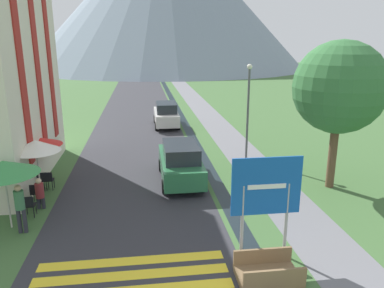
# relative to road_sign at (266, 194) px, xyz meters

# --- Properties ---
(ground_plane) EXTENTS (160.00, 160.00, 0.00)m
(ground_plane) POSITION_rel_road_sign_xyz_m (-1.40, 16.38, -2.08)
(ground_plane) COLOR #3D6033
(road) EXTENTS (6.40, 60.00, 0.01)m
(road) POSITION_rel_road_sign_xyz_m (-3.90, 26.38, -2.08)
(road) COLOR #2D2D33
(road) RESTS_ON ground_plane
(footpath) EXTENTS (2.20, 60.00, 0.01)m
(footpath) POSITION_rel_road_sign_xyz_m (2.20, 26.38, -2.08)
(footpath) COLOR slate
(footpath) RESTS_ON ground_plane
(drainage_channel) EXTENTS (0.60, 60.00, 0.00)m
(drainage_channel) POSITION_rel_road_sign_xyz_m (-0.20, 26.38, -2.08)
(drainage_channel) COLOR black
(drainage_channel) RESTS_ON ground_plane
(crosswalk_marking) EXTENTS (5.44, 1.84, 0.01)m
(crosswalk_marking) POSITION_rel_road_sign_xyz_m (-3.90, -0.39, -2.08)
(crosswalk_marking) COLOR yellow
(crosswalk_marking) RESTS_ON ground_plane
(road_sign) EXTENTS (2.07, 0.11, 3.19)m
(road_sign) POSITION_rel_road_sign_xyz_m (0.00, 0.00, 0.00)
(road_sign) COLOR #9E9EA3
(road_sign) RESTS_ON ground_plane
(footbridge) EXTENTS (1.70, 1.10, 0.65)m
(footbridge) POSITION_rel_road_sign_xyz_m (-0.20, -1.08, -1.86)
(footbridge) COLOR brown
(footbridge) RESTS_ON ground_plane
(parked_car_near) EXTENTS (1.89, 4.56, 1.82)m
(parked_car_near) POSITION_rel_road_sign_xyz_m (-1.80, 6.72, -1.17)
(parked_car_near) COLOR #28663D
(parked_car_near) RESTS_ON ground_plane
(parked_car_far) EXTENTS (1.81, 4.35, 1.82)m
(parked_car_far) POSITION_rel_road_sign_xyz_m (-1.71, 18.25, -1.17)
(parked_car_far) COLOR silver
(parked_car_far) RESTS_ON ground_plane
(cafe_chair_near_right) EXTENTS (0.40, 0.40, 0.85)m
(cafe_chair_near_right) POSITION_rel_road_sign_xyz_m (-7.73, 3.71, -1.57)
(cafe_chair_near_right) COLOR black
(cafe_chair_near_right) RESTS_ON ground_plane
(cafe_chair_far_left) EXTENTS (0.40, 0.40, 0.85)m
(cafe_chair_far_left) POSITION_rel_road_sign_xyz_m (-7.63, 6.33, -1.57)
(cafe_chair_far_left) COLOR black
(cafe_chair_far_left) RESTS_ON ground_plane
(cafe_chair_middle) EXTENTS (0.40, 0.40, 0.85)m
(cafe_chair_middle) POSITION_rel_road_sign_xyz_m (-7.79, 4.91, -1.57)
(cafe_chair_middle) COLOR black
(cafe_chair_middle) RESTS_ON ground_plane
(cafe_chair_far_right) EXTENTS (0.40, 0.40, 0.85)m
(cafe_chair_far_right) POSITION_rel_road_sign_xyz_m (-7.88, 6.34, -1.57)
(cafe_chair_far_right) COLOR black
(cafe_chair_far_right) RESTS_ON ground_plane
(cafe_umbrella_front_green) EXTENTS (2.33, 2.33, 2.46)m
(cafe_umbrella_front_green) POSITION_rel_road_sign_xyz_m (-8.16, 2.99, 0.13)
(cafe_umbrella_front_green) COLOR #B7B2A8
(cafe_umbrella_front_green) RESTS_ON ground_plane
(cafe_umbrella_middle_white) EXTENTS (1.95, 1.95, 2.49)m
(cafe_umbrella_middle_white) POSITION_rel_road_sign_xyz_m (-7.77, 5.55, 0.16)
(cafe_umbrella_middle_white) COLOR #B7B2A8
(cafe_umbrella_middle_white) RESTS_ON ground_plane
(cafe_umbrella_rear_red) EXTENTS (2.16, 2.16, 2.09)m
(cafe_umbrella_rear_red) POSITION_rel_road_sign_xyz_m (-8.23, 7.56, -0.18)
(cafe_umbrella_rear_red) COLOR #B7B2A8
(cafe_umbrella_rear_red) RESTS_ON ground_plane
(person_standing_terrace) EXTENTS (0.32, 0.32, 1.75)m
(person_standing_terrace) POSITION_rel_road_sign_xyz_m (-7.64, 2.55, -1.07)
(person_standing_terrace) COLOR #282833
(person_standing_terrace) RESTS_ON ground_plane
(person_seated_far) EXTENTS (0.32, 0.32, 1.26)m
(person_seated_far) POSITION_rel_road_sign_xyz_m (-7.51, 4.44, -1.39)
(person_seated_far) COLOR #282833
(person_seated_far) RESTS_ON ground_plane
(streetlamp) EXTENTS (0.28, 0.28, 5.15)m
(streetlamp) POSITION_rel_road_sign_xyz_m (2.14, 9.59, 0.97)
(streetlamp) COLOR #515156
(streetlamp) RESTS_ON ground_plane
(tree_by_path) EXTENTS (3.90, 3.90, 6.40)m
(tree_by_path) POSITION_rel_road_sign_xyz_m (4.75, 5.12, 2.35)
(tree_by_path) COLOR brown
(tree_by_path) RESTS_ON ground_plane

